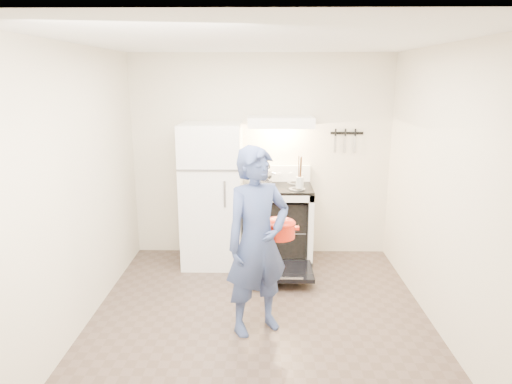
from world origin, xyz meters
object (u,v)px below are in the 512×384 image
tea_kettle (265,173)px  dutch_oven (279,230)px  stove_body (280,225)px  person (257,242)px  refrigerator (212,195)px

tea_kettle → dutch_oven: (0.12, -1.47, -0.22)m
stove_body → person: bearing=-99.0°
tea_kettle → person: bearing=-92.4°
refrigerator → person: refrigerator is taller
stove_body → dutch_oven: 1.42m
tea_kettle → stove_body: bearing=-30.2°
tea_kettle → dutch_oven: tea_kettle is taller
tea_kettle → refrigerator: bearing=-168.3°
stove_body → dutch_oven: size_ratio=2.52×
refrigerator → stove_body: bearing=1.8°
dutch_oven → person: bearing=-131.8°
refrigerator → stove_body: size_ratio=1.85×
refrigerator → tea_kettle: bearing=11.7°
person → dutch_oven: (0.19, 0.21, 0.04)m
dutch_oven → refrigerator: bearing=119.4°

